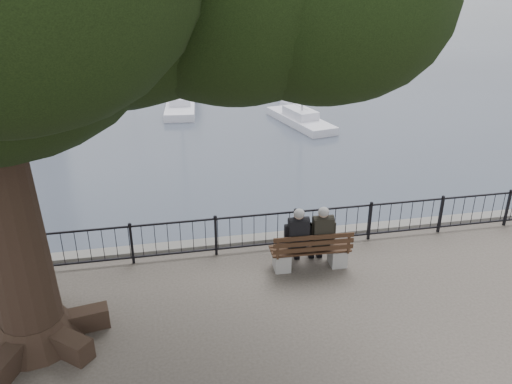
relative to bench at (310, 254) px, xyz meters
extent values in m
cube|color=#625F5B|center=(-1.10, 1.52, -0.84)|extent=(200.00, 0.40, 1.20)
plane|color=#343B48|center=(-1.10, 101.52, -1.34)|extent=(260.00, 260.00, 0.00)
cube|color=black|center=(-1.10, 1.02, 0.64)|extent=(22.00, 0.04, 0.04)
cube|color=black|center=(-1.10, 1.02, -0.19)|extent=(22.00, 0.04, 0.04)
cube|color=gray|center=(-0.67, 0.07, -0.13)|extent=(0.38, 0.48, 0.43)
cube|color=gray|center=(0.68, 0.01, -0.13)|extent=(0.38, 0.48, 0.43)
cube|color=black|center=(0.00, 0.04, 0.12)|extent=(1.89, 0.60, 0.04)
cube|color=black|center=(-0.01, -0.24, 0.43)|extent=(1.87, 0.12, 0.42)
cube|color=black|center=(-0.32, 0.07, 0.25)|extent=(0.39, 0.33, 0.25)
cube|color=black|center=(-0.32, -0.05, 0.64)|extent=(0.47, 0.27, 0.62)
sphere|color=tan|center=(-0.32, -0.01, 1.08)|extent=(0.24, 0.24, 0.24)
ellipsoid|color=gray|center=(-0.32, -0.03, 1.12)|extent=(0.25, 0.25, 0.21)
cube|color=black|center=(-0.30, 0.37, -0.11)|extent=(0.35, 0.47, 0.47)
cube|color=black|center=(0.25, 0.04, 0.25)|extent=(0.39, 0.33, 0.25)
cube|color=black|center=(0.24, -0.07, 0.64)|extent=(0.47, 0.27, 0.62)
sphere|color=tan|center=(0.25, -0.03, 1.08)|extent=(0.24, 0.24, 0.24)
ellipsoid|color=gray|center=(0.25, -0.06, 1.12)|extent=(0.25, 0.25, 0.21)
cube|color=black|center=(0.26, 0.34, -0.11)|extent=(0.35, 0.47, 0.47)
cone|color=black|center=(-5.83, -1.43, -0.09)|extent=(1.76, 1.76, 0.52)
cone|color=black|center=(-5.83, -1.43, 2.75)|extent=(1.14, 1.14, 6.20)
ellipsoid|color=black|center=(-0.56, -1.74, 5.65)|extent=(4.13, 4.13, 3.22)
cube|color=#625F5B|center=(-19.10, 60.52, -0.74)|extent=(10.78, 10.78, 1.40)
cube|color=#625F5B|center=(0.90, 48.52, -0.74)|extent=(6.26, 6.26, 1.40)
cube|color=gray|center=(0.90, 48.52, 1.84)|extent=(2.29, 2.71, 4.17)
cube|color=white|center=(-1.87, 19.96, -1.24)|extent=(2.19, 6.08, 0.66)
cube|color=white|center=(-1.87, 19.96, -0.74)|extent=(1.43, 2.52, 0.50)
cube|color=white|center=(4.24, 15.49, -1.24)|extent=(2.63, 5.54, 0.59)
cube|color=white|center=(4.24, 15.49, -0.74)|extent=(1.54, 2.37, 0.45)
cylinder|color=#ACABB7|center=(4.24, 15.19, 4.10)|extent=(0.12, 0.12, 10.08)
cube|color=white|center=(5.95, 24.03, -1.24)|extent=(2.88, 4.84, 0.52)
cube|color=white|center=(5.95, 24.03, -0.74)|extent=(1.57, 2.12, 0.39)
cylinder|color=#ACABB7|center=(5.95, 23.77, 2.94)|extent=(0.10, 0.10, 7.76)
cube|color=white|center=(-10.83, 27.54, -1.24)|extent=(1.59, 4.86, 0.53)
cube|color=white|center=(-10.83, 27.54, -0.74)|extent=(1.08, 2.00, 0.40)
cylinder|color=#ACABB7|center=(-10.83, 27.28, 3.87)|extent=(0.11, 0.11, 9.64)
cube|color=white|center=(7.16, 32.42, -1.24)|extent=(3.39, 5.59, 0.60)
cube|color=white|center=(7.16, 32.42, -0.74)|extent=(1.84, 2.46, 0.45)
cylinder|color=#ACABB7|center=(7.16, 32.12, 4.14)|extent=(0.12, 0.12, 10.17)
cube|color=white|center=(-5.58, 40.92, -1.24)|extent=(2.88, 5.32, 0.57)
cube|color=white|center=(-5.58, 40.92, -0.74)|extent=(1.62, 2.30, 0.43)
cube|color=#413C36|center=(23.90, 78.52, -0.84)|extent=(30.00, 8.00, 1.20)
cylinder|color=black|center=(18.90, 76.52, 1.66)|extent=(0.70, 0.70, 4.00)
cylinder|color=black|center=(24.90, 78.52, 1.66)|extent=(0.70, 0.70, 4.00)
cylinder|color=black|center=(30.90, 77.52, 1.66)|extent=(0.70, 0.70, 4.00)
camera|label=1|loc=(-3.25, -9.67, 5.99)|focal=35.00mm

